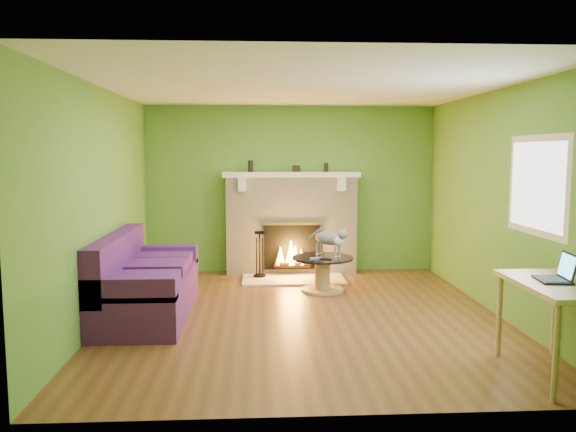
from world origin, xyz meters
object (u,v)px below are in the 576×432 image
sofa (143,284)px  desk (557,294)px  coffee_table (322,271)px  cat (328,242)px

sofa → desk: 4.32m
coffee_table → sofa: bearing=-155.2°
desk → coffee_table: bearing=117.7°
desk → sofa: bearing=152.0°
sofa → cat: size_ratio=3.23×
coffee_table → cat: bearing=32.0°
desk → cat: cat is taller
sofa → coffee_table: (2.21, 1.02, -0.10)m
desk → cat: bearing=116.1°
coffee_table → cat: 0.41m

